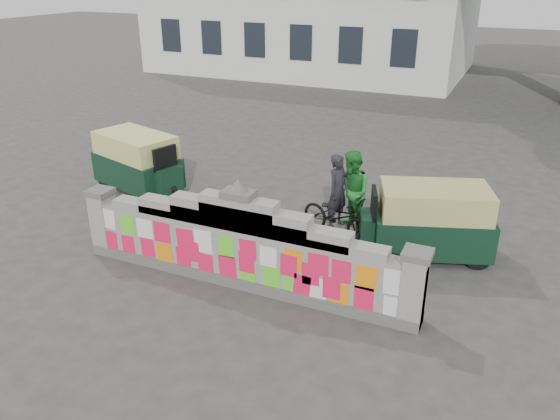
{
  "coord_description": "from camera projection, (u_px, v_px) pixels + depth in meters",
  "views": [
    {
      "loc": [
        4.08,
        -7.39,
        5.2
      ],
      "look_at": [
        0.31,
        1.0,
        1.1
      ],
      "focal_mm": 35.0,
      "sensor_mm": 36.0,
      "label": 1
    }
  ],
  "objects": [
    {
      "name": "pedestrian",
      "position": [
        351.0,
        193.0,
        11.39
      ],
      "size": [
        1.08,
        1.1,
        1.78
      ],
      "primitive_type": "imported",
      "rotation": [
        0.0,
        0.0,
        -0.86
      ],
      "color": "#258830",
      "rests_on": "ground"
    },
    {
      "name": "ground",
      "position": [
        241.0,
        284.0,
        9.8
      ],
      "size": [
        100.0,
        100.0,
        0.0
      ],
      "primitive_type": "plane",
      "color": "#383533",
      "rests_on": "ground"
    },
    {
      "name": "cyclist_bike",
      "position": [
        337.0,
        216.0,
        11.34
      ],
      "size": [
        1.85,
        1.15,
        0.92
      ],
      "primitive_type": "imported",
      "rotation": [
        0.0,
        0.0,
        1.23
      ],
      "color": "black",
      "rests_on": "ground"
    },
    {
      "name": "rickshaw_right",
      "position": [
        429.0,
        220.0,
        10.51
      ],
      "size": [
        2.63,
        1.83,
        1.42
      ],
      "rotation": [
        0.0,
        0.0,
        3.47
      ],
      "color": "black",
      "rests_on": "ground"
    },
    {
      "name": "cyclist_rider",
      "position": [
        337.0,
        202.0,
        11.21
      ],
      "size": [
        0.54,
        0.66,
        1.55
      ],
      "primitive_type": "imported",
      "rotation": [
        0.0,
        0.0,
        1.23
      ],
      "color": "black",
      "rests_on": "ground"
    },
    {
      "name": "rickshaw_left",
      "position": [
        139.0,
        161.0,
        13.68
      ],
      "size": [
        2.69,
        1.8,
        1.44
      ],
      "rotation": [
        0.0,
        0.0,
        -0.29
      ],
      "color": "black",
      "rests_on": "ground"
    },
    {
      "name": "parapet_wall",
      "position": [
        240.0,
        247.0,
        9.49
      ],
      "size": [
        6.48,
        0.44,
        2.01
      ],
      "color": "#4C4C49",
      "rests_on": "ground"
    }
  ]
}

